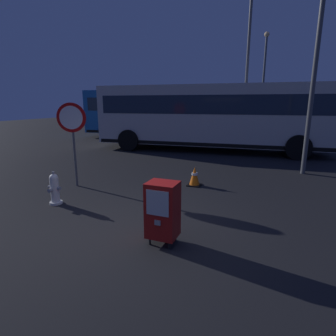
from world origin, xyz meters
The scene contains 10 objects.
ground_plane centered at (0.00, 0.00, 0.00)m, with size 60.00×60.00×0.00m, color black.
fire_hydrant centered at (-2.17, 0.55, 0.35)m, with size 0.33×0.31×0.75m.
newspaper_box_primary centered at (0.76, -0.20, 0.57)m, with size 0.48×0.42×1.02m.
stop_sign centered at (-2.63, 1.82, 1.60)m, with size 0.71×0.31×2.23m.
traffic_cone centered at (0.35, 3.05, 0.26)m, with size 0.36×0.36×0.53m.
bus_near centered at (-0.56, 8.87, 1.71)m, with size 10.67×3.45×3.00m.
bus_far centered at (-4.14, 12.46, 1.71)m, with size 10.72×3.72×3.00m.
street_light_near_left centered at (1.29, 15.40, 3.81)m, with size 0.32×0.32×6.52m.
street_light_near_right centered at (0.76, 10.52, 4.85)m, with size 0.32×0.32×8.53m.
street_light_far_left centered at (3.24, 5.60, 3.92)m, with size 0.32×0.32×6.72m.
Camera 1 is at (2.33, -3.94, 2.22)m, focal length 29.20 mm.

